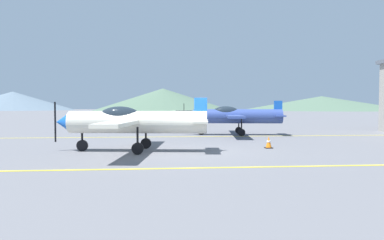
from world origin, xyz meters
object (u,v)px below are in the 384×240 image
(airplane_near, at_px, (132,121))
(car_sedan, at_px, (187,118))
(airplane_mid, at_px, (234,116))
(traffic_cone_front, at_px, (269,142))

(airplane_near, bearing_deg, car_sedan, 78.24)
(airplane_mid, relative_size, car_sedan, 1.78)
(airplane_near, distance_m, traffic_cone_front, 6.73)
(traffic_cone_front, bearing_deg, airplane_near, -174.75)
(airplane_mid, distance_m, traffic_cone_front, 7.82)
(airplane_mid, bearing_deg, traffic_cone_front, -89.15)
(airplane_mid, bearing_deg, car_sedan, 103.12)
(airplane_near, relative_size, traffic_cone_front, 13.93)
(car_sedan, distance_m, traffic_cone_front, 18.72)
(car_sedan, bearing_deg, airplane_near, -101.76)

